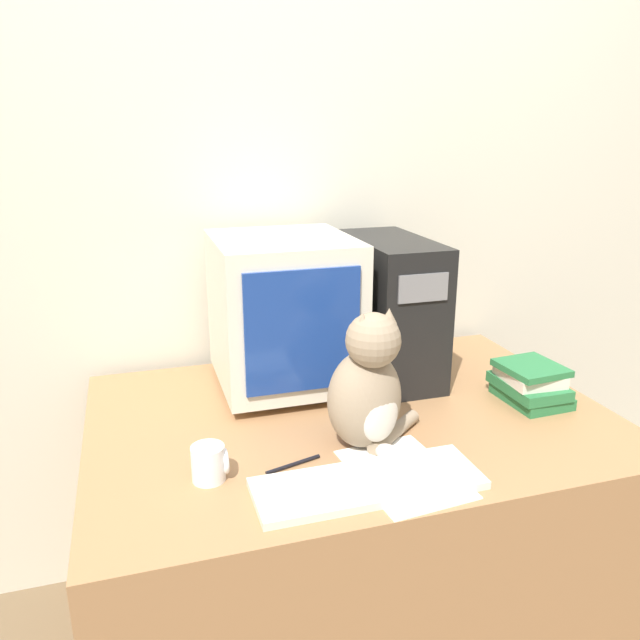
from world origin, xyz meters
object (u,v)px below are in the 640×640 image
object	(u,v)px
keyboard	(368,483)
book_stack	(530,384)
pen	(293,464)
crt_monitor	(284,312)
computer_tower	(390,308)
mug	(210,463)
cat	(368,389)

from	to	relation	value
keyboard	book_stack	bearing A→B (deg)	24.83
book_stack	pen	xyz separation A→B (m)	(-0.72, -0.14, -0.05)
crt_monitor	computer_tower	distance (m)	0.33
crt_monitor	mug	distance (m)	0.57
cat	book_stack	size ratio (longest dim) A/B	1.67
crt_monitor	keyboard	distance (m)	0.62
crt_monitor	book_stack	size ratio (longest dim) A/B	2.14
computer_tower	book_stack	size ratio (longest dim) A/B	2.07
pen	mug	bearing A→B (deg)	179.89
keyboard	cat	world-z (taller)	cat
mug	cat	bearing A→B (deg)	5.53
book_stack	cat	bearing A→B (deg)	-168.70
book_stack	computer_tower	bearing A→B (deg)	134.23
computer_tower	pen	xyz separation A→B (m)	(-0.42, -0.45, -0.21)
pen	cat	bearing A→B (deg)	10.88
pen	mug	size ratio (longest dim) A/B	1.69
computer_tower	mug	distance (m)	0.78
cat	pen	size ratio (longest dim) A/B	2.53
keyboard	mug	bearing A→B (deg)	157.69
cat	pen	bearing A→B (deg)	175.09
pen	book_stack	bearing A→B (deg)	11.19
book_stack	mug	distance (m)	0.92
computer_tower	cat	size ratio (longest dim) A/B	1.24
crt_monitor	keyboard	bearing A→B (deg)	-86.45
cat	computer_tower	bearing A→B (deg)	44.97
book_stack	keyboard	bearing A→B (deg)	-155.17
crt_monitor	computer_tower	bearing A→B (deg)	-0.94
cat	keyboard	bearing A→B (deg)	-126.20
crt_monitor	mug	xyz separation A→B (m)	(-0.28, -0.45, -0.19)
crt_monitor	computer_tower	size ratio (longest dim) A/B	1.04
mug	crt_monitor	bearing A→B (deg)	58.09
pen	mug	world-z (taller)	mug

